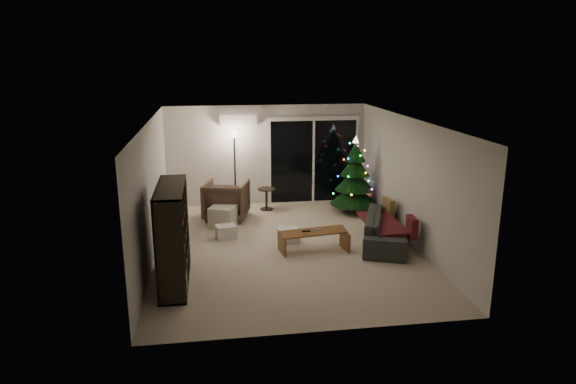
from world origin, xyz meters
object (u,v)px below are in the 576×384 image
media_cabinet (171,221)px  armchair (226,200)px  coffee_table (314,241)px  sofa (387,229)px  christmas_tree (355,175)px  bookshelf (160,236)px

media_cabinet → armchair: 1.71m
media_cabinet → coffee_table: (2.76, -1.10, -0.19)m
armchair → sofa: size_ratio=0.47×
media_cabinet → sofa: media_cabinet is taller
media_cabinet → sofa: (4.30, -0.90, -0.09)m
christmas_tree → armchair: bearing=-179.2°
bookshelf → sofa: 4.52m
media_cabinet → bookshelf: bearing=-99.4°
armchair → sofa: armchair is taller
christmas_tree → coffee_table: bearing=-121.6°
armchair → sofa: bearing=160.1°
armchair → christmas_tree: 3.09m
sofa → coffee_table: size_ratio=1.60×
media_cabinet → coffee_table: bearing=-31.2°
armchair → christmas_tree: size_ratio=0.53×
bookshelf → christmas_tree: 5.47m
armchair → coffee_table: size_ratio=0.76×
bookshelf → armchair: bookshelf is taller
bookshelf → sofa: bearing=5.0°
sofa → bookshelf: bearing=127.5°
sofa → coffee_table: bearing=118.7°
armchair → bookshelf: bearing=85.5°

